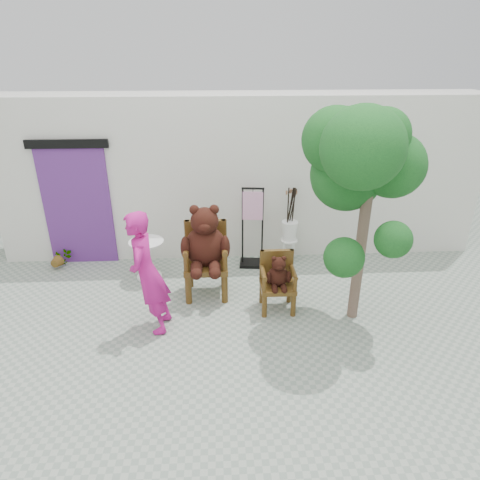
{
  "coord_description": "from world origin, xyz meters",
  "views": [
    {
      "loc": [
        -0.45,
        -4.87,
        3.79
      ],
      "look_at": [
        -0.12,
        1.3,
        0.95
      ],
      "focal_mm": 32.0,
      "sensor_mm": 36.0,
      "label": 1
    }
  ],
  "objects_px": {
    "cafe_table": "(147,255)",
    "person": "(148,274)",
    "stool_bucket": "(290,230)",
    "display_stand": "(252,236)",
    "tree": "(358,159)",
    "chair_big": "(206,246)",
    "chair_small": "(278,277)"
  },
  "relations": [
    {
      "from": "cafe_table",
      "to": "person",
      "type": "bearing_deg",
      "value": -80.35
    },
    {
      "from": "person",
      "to": "stool_bucket",
      "type": "relative_size",
      "value": 1.24
    },
    {
      "from": "display_stand",
      "to": "tree",
      "type": "xyz_separation_m",
      "value": [
        1.22,
        -1.71,
        1.84
      ]
    },
    {
      "from": "chair_big",
      "to": "display_stand",
      "type": "height_order",
      "value": "chair_big"
    },
    {
      "from": "cafe_table",
      "to": "stool_bucket",
      "type": "distance_m",
      "value": 2.62
    },
    {
      "from": "chair_big",
      "to": "chair_small",
      "type": "relative_size",
      "value": 1.69
    },
    {
      "from": "person",
      "to": "cafe_table",
      "type": "height_order",
      "value": "person"
    },
    {
      "from": "chair_big",
      "to": "cafe_table",
      "type": "height_order",
      "value": "chair_big"
    },
    {
      "from": "person",
      "to": "chair_small",
      "type": "bearing_deg",
      "value": 106.66
    },
    {
      "from": "chair_small",
      "to": "cafe_table",
      "type": "bearing_deg",
      "value": 152.88
    },
    {
      "from": "display_stand",
      "to": "tree",
      "type": "bearing_deg",
      "value": -48.24
    },
    {
      "from": "chair_small",
      "to": "tree",
      "type": "height_order",
      "value": "tree"
    },
    {
      "from": "stool_bucket",
      "to": "cafe_table",
      "type": "bearing_deg",
      "value": -169.5
    },
    {
      "from": "person",
      "to": "cafe_table",
      "type": "bearing_deg",
      "value": -166.2
    },
    {
      "from": "chair_big",
      "to": "chair_small",
      "type": "height_order",
      "value": "chair_big"
    },
    {
      "from": "cafe_table",
      "to": "display_stand",
      "type": "xyz_separation_m",
      "value": [
        1.87,
        0.37,
        0.14
      ]
    },
    {
      "from": "chair_small",
      "to": "tree",
      "type": "xyz_separation_m",
      "value": [
        0.94,
        -0.25,
        1.87
      ]
    },
    {
      "from": "chair_big",
      "to": "cafe_table",
      "type": "distance_m",
      "value": 1.28
    },
    {
      "from": "chair_big",
      "to": "cafe_table",
      "type": "relative_size",
      "value": 2.22
    },
    {
      "from": "chair_small",
      "to": "display_stand",
      "type": "height_order",
      "value": "display_stand"
    },
    {
      "from": "person",
      "to": "display_stand",
      "type": "height_order",
      "value": "person"
    },
    {
      "from": "person",
      "to": "tree",
      "type": "distance_m",
      "value": 3.21
    },
    {
      "from": "cafe_table",
      "to": "display_stand",
      "type": "distance_m",
      "value": 1.91
    },
    {
      "from": "person",
      "to": "tree",
      "type": "bearing_deg",
      "value": 97.58
    },
    {
      "from": "chair_small",
      "to": "chair_big",
      "type": "bearing_deg",
      "value": 156.25
    },
    {
      "from": "display_stand",
      "to": "tree",
      "type": "height_order",
      "value": "tree"
    },
    {
      "from": "tree",
      "to": "cafe_table",
      "type": "bearing_deg",
      "value": 156.45
    },
    {
      "from": "chair_small",
      "to": "tree",
      "type": "bearing_deg",
      "value": -14.73
    },
    {
      "from": "tree",
      "to": "chair_small",
      "type": "bearing_deg",
      "value": 165.27
    },
    {
      "from": "chair_big",
      "to": "stool_bucket",
      "type": "bearing_deg",
      "value": 35.4
    },
    {
      "from": "stool_bucket",
      "to": "display_stand",
      "type": "bearing_deg",
      "value": -171.14
    },
    {
      "from": "cafe_table",
      "to": "stool_bucket",
      "type": "bearing_deg",
      "value": 10.5
    }
  ]
}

